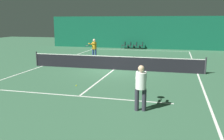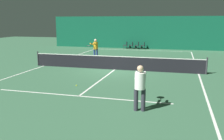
# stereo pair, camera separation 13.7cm
# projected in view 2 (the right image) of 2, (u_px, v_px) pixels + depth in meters

# --- Properties ---
(ground_plane) EXTENTS (60.00, 60.00, 0.00)m
(ground_plane) POSITION_uv_depth(u_px,v_px,m) (115.00, 70.00, 17.23)
(ground_plane) COLOR #386647
(backdrop_curtain) EXTENTS (23.00, 0.12, 3.85)m
(backdrop_curtain) POSITION_uv_depth(u_px,v_px,m) (144.00, 33.00, 29.82)
(backdrop_curtain) COLOR #0F5138
(backdrop_curtain) RESTS_ON ground
(court_line_baseline_far) EXTENTS (11.00, 0.10, 0.00)m
(court_line_baseline_far) POSITION_uv_depth(u_px,v_px,m) (141.00, 50.00, 28.50)
(court_line_baseline_far) COLOR white
(court_line_baseline_far) RESTS_ON ground
(court_line_service_far) EXTENTS (8.25, 0.10, 0.00)m
(court_line_service_far) POSITION_uv_depth(u_px,v_px,m) (132.00, 57.00, 23.29)
(court_line_service_far) COLOR white
(court_line_service_far) RESTS_ON ground
(court_line_service_near) EXTENTS (8.25, 0.10, 0.00)m
(court_line_service_near) POSITION_uv_depth(u_px,v_px,m) (79.00, 96.00, 11.17)
(court_line_service_near) COLOR white
(court_line_service_near) RESTS_ON ground
(court_line_sideline_left) EXTENTS (0.10, 23.80, 0.00)m
(court_line_sideline_left) POSITION_uv_depth(u_px,v_px,m) (44.00, 66.00, 18.65)
(court_line_sideline_left) COLOR white
(court_line_sideline_left) RESTS_ON ground
(court_line_sideline_right) EXTENTS (0.10, 23.80, 0.00)m
(court_line_sideline_right) POSITION_uv_depth(u_px,v_px,m) (199.00, 74.00, 15.82)
(court_line_sideline_right) COLOR white
(court_line_sideline_right) RESTS_ON ground
(court_line_centre) EXTENTS (0.10, 12.80, 0.00)m
(court_line_centre) POSITION_uv_depth(u_px,v_px,m) (115.00, 70.00, 17.23)
(court_line_centre) COLOR white
(court_line_centre) RESTS_ON ground
(tennis_net) EXTENTS (12.00, 0.10, 1.07)m
(tennis_net) POSITION_uv_depth(u_px,v_px,m) (115.00, 62.00, 17.13)
(tennis_net) COLOR black
(tennis_net) RESTS_ON ground
(player_near) EXTENTS (0.52, 1.41, 1.73)m
(player_near) POSITION_uv_depth(u_px,v_px,m) (140.00, 84.00, 9.20)
(player_near) COLOR #2D2D38
(player_near) RESTS_ON ground
(player_far) EXTENTS (0.76, 1.43, 1.76)m
(player_far) POSITION_uv_depth(u_px,v_px,m) (95.00, 47.00, 21.94)
(player_far) COLOR navy
(player_far) RESTS_ON ground
(courtside_chair_0) EXTENTS (0.44, 0.44, 0.84)m
(courtside_chair_0) POSITION_uv_depth(u_px,v_px,m) (126.00, 45.00, 30.10)
(courtside_chair_0) COLOR #2D2D2D
(courtside_chair_0) RESTS_ON ground
(courtside_chair_1) EXTENTS (0.44, 0.44, 0.84)m
(courtside_chair_1) POSITION_uv_depth(u_px,v_px,m) (132.00, 45.00, 29.92)
(courtside_chair_1) COLOR #2D2D2D
(courtside_chair_1) RESTS_ON ground
(courtside_chair_2) EXTENTS (0.44, 0.44, 0.84)m
(courtside_chair_2) POSITION_uv_depth(u_px,v_px,m) (137.00, 45.00, 29.74)
(courtside_chair_2) COLOR #2D2D2D
(courtside_chair_2) RESTS_ON ground
(courtside_chair_3) EXTENTS (0.44, 0.44, 0.84)m
(courtside_chair_3) POSITION_uv_depth(u_px,v_px,m) (143.00, 45.00, 29.55)
(courtside_chair_3) COLOR #2D2D2D
(courtside_chair_3) RESTS_ON ground
(tennis_ball) EXTENTS (0.07, 0.07, 0.07)m
(tennis_ball) POSITION_uv_depth(u_px,v_px,m) (76.00, 85.00, 12.89)
(tennis_ball) COLOR #D1DB33
(tennis_ball) RESTS_ON ground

